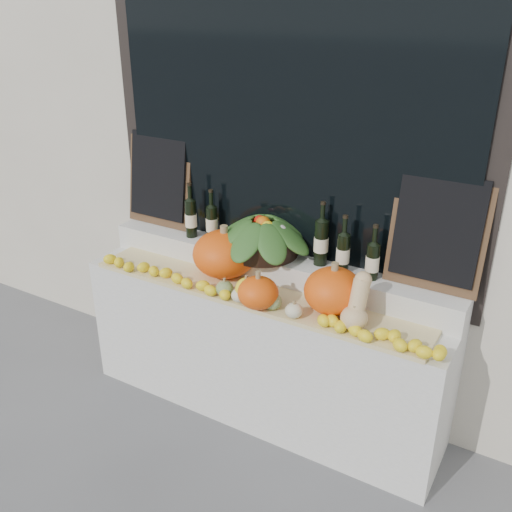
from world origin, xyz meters
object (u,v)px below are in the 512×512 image
pumpkin_left (225,254)px  produce_bowl (263,235)px  pumpkin_right (333,291)px  butternut_squash (357,306)px  wine_bottle_tall (321,242)px

pumpkin_left → produce_bowl: size_ratio=0.59×
pumpkin_right → produce_bowl: size_ratio=0.49×
butternut_squash → produce_bowl: produce_bowl is taller
pumpkin_left → pumpkin_right: (0.75, -0.08, -0.02)m
pumpkin_left → produce_bowl: bearing=37.4°
wine_bottle_tall → butternut_squash: bearing=-42.9°
produce_bowl → pumpkin_right: bearing=-21.3°
pumpkin_left → produce_bowl: (0.19, 0.14, 0.11)m
butternut_squash → wine_bottle_tall: bearing=137.1°
pumpkin_left → pumpkin_right: bearing=-5.9°
pumpkin_right → butternut_squash: butternut_squash is taller
butternut_squash → produce_bowl: size_ratio=0.44×
wine_bottle_tall → produce_bowl: bearing=-174.5°
butternut_squash → wine_bottle_tall: size_ratio=0.75×
pumpkin_right → butternut_squash: (0.17, -0.08, -0.00)m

